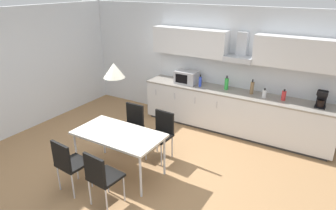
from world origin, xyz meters
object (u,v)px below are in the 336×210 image
(bottle_white, at_px, (264,94))
(bottle_red, at_px, (284,96))
(coffee_maker, at_px, (322,99))
(chair_far_left, at_px, (132,122))
(bottle_brown, at_px, (252,88))
(dining_table, at_px, (119,136))
(bottle_blue, at_px, (200,82))
(microwave, at_px, (187,77))
(chair_far_right, at_px, (161,131))
(chair_near_right, at_px, (101,175))
(pendant_lamp, at_px, (114,70))
(chair_near_left, at_px, (68,161))
(bottle_green, at_px, (227,84))

(bottle_white, height_order, bottle_red, bottle_red)
(coffee_maker, distance_m, chair_far_left, 3.46)
(bottle_brown, height_order, dining_table, bottle_brown)
(bottle_blue, distance_m, chair_far_left, 1.78)
(chair_far_left, bearing_deg, microwave, 80.71)
(microwave, bearing_deg, bottle_blue, -9.01)
(bottle_white, height_order, dining_table, bottle_white)
(dining_table, bearing_deg, chair_far_right, 66.98)
(bottle_white, height_order, chair_near_right, bottle_white)
(bottle_brown, bearing_deg, microwave, -177.70)
(pendant_lamp, bearing_deg, chair_far_right, 66.98)
(chair_far_right, distance_m, chair_near_left, 1.68)
(bottle_white, height_order, chair_far_right, bottle_white)
(coffee_maker, height_order, chair_near_left, coffee_maker)
(microwave, distance_m, pendant_lamp, 2.54)
(bottle_white, bearing_deg, chair_far_right, -129.08)
(microwave, relative_size, dining_table, 0.33)
(microwave, bearing_deg, bottle_white, -0.42)
(dining_table, distance_m, chair_near_left, 0.85)
(microwave, height_order, chair_near_left, microwave)
(bottle_blue, height_order, chair_far_left, bottle_blue)
(coffee_maker, xyz_separation_m, bottle_blue, (-2.35, -0.08, -0.04))
(chair_near_left, bearing_deg, bottle_green, 69.99)
(bottle_blue, distance_m, bottle_green, 0.56)
(bottle_red, bearing_deg, chair_near_right, -117.80)
(coffee_maker, relative_size, bottle_blue, 1.14)
(bottle_blue, bearing_deg, bottle_green, 12.08)
(bottle_brown, height_order, chair_near_right, bottle_brown)
(bottle_blue, xyz_separation_m, chair_near_right, (0.01, -3.14, -0.47))
(microwave, xyz_separation_m, pendant_lamp, (0.05, -2.43, 0.74))
(bottle_brown, xyz_separation_m, chair_far_left, (-1.72, -1.72, -0.49))
(coffee_maker, distance_m, dining_table, 3.64)
(microwave, height_order, bottle_blue, microwave)
(chair_far_right, bearing_deg, microwave, 102.91)
(coffee_maker, height_order, bottle_brown, bottle_brown)
(dining_table, bearing_deg, microwave, 91.24)
(bottle_brown, distance_m, chair_near_right, 3.47)
(chair_far_left, bearing_deg, bottle_blue, 68.51)
(bottle_blue, relative_size, chair_near_left, 0.30)
(bottle_blue, relative_size, bottle_white, 1.42)
(microwave, relative_size, pendant_lamp, 1.50)
(dining_table, distance_m, chair_near_right, 0.85)
(bottle_blue, height_order, dining_table, bottle_blue)
(bottle_green, relative_size, chair_near_right, 0.34)
(bottle_red, distance_m, dining_table, 3.19)
(pendant_lamp, bearing_deg, bottle_blue, 82.63)
(dining_table, xyz_separation_m, pendant_lamp, (-0.00, 0.00, 1.09))
(microwave, distance_m, chair_near_left, 3.25)
(microwave, height_order, chair_far_right, microwave)
(chair_near_right, bearing_deg, chair_far_right, 89.58)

